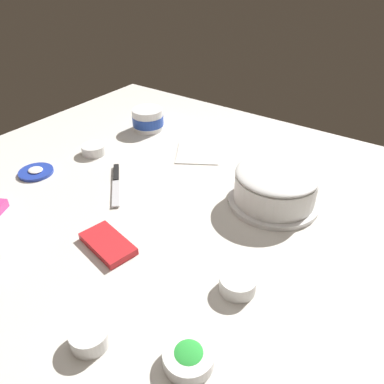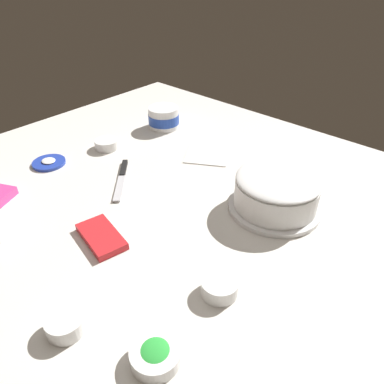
{
  "view_description": "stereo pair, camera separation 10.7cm",
  "coord_description": "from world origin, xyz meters",
  "px_view_note": "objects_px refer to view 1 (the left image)",
  "views": [
    {
      "loc": [
        -0.61,
        0.65,
        0.64
      ],
      "look_at": [
        -0.11,
        -0.07,
        0.04
      ],
      "focal_mm": 34.44,
      "sensor_mm": 36.0,
      "label": 1
    },
    {
      "loc": [
        -0.69,
        0.58,
        0.64
      ],
      "look_at": [
        -0.11,
        -0.07,
        0.04
      ],
      "focal_mm": 34.44,
      "sensor_mm": 36.0,
      "label": 2
    }
  ],
  "objects_px": {
    "frosting_tub": "(148,119)",
    "sprinkle_bowl_blue": "(238,283)",
    "candy_box_upper": "(108,244)",
    "sprinkle_bowl_pink": "(94,149)",
    "paper_napkin": "(198,153)",
    "frosted_cake": "(275,187)",
    "sprinkle_bowl_rainbow": "(90,336)",
    "frosting_tub_lid": "(36,172)",
    "spreading_knife": "(116,181)",
    "sprinkle_bowl_green": "(189,356)"
  },
  "relations": [
    {
      "from": "frosted_cake",
      "to": "candy_box_upper",
      "type": "bearing_deg",
      "value": 57.7
    },
    {
      "from": "frosting_tub",
      "to": "frosting_tub_lid",
      "type": "relative_size",
      "value": 1.13
    },
    {
      "from": "sprinkle_bowl_green",
      "to": "paper_napkin",
      "type": "bearing_deg",
      "value": -57.01
    },
    {
      "from": "sprinkle_bowl_pink",
      "to": "candy_box_upper",
      "type": "relative_size",
      "value": 0.58
    },
    {
      "from": "sprinkle_bowl_green",
      "to": "paper_napkin",
      "type": "xyz_separation_m",
      "value": [
        0.43,
        -0.66,
        -0.01
      ]
    },
    {
      "from": "frosted_cake",
      "to": "candy_box_upper",
      "type": "distance_m",
      "value": 0.49
    },
    {
      "from": "sprinkle_bowl_green",
      "to": "paper_napkin",
      "type": "height_order",
      "value": "sprinkle_bowl_green"
    },
    {
      "from": "frosting_tub",
      "to": "sprinkle_bowl_blue",
      "type": "xyz_separation_m",
      "value": [
        -0.71,
        0.52,
        -0.02
      ]
    },
    {
      "from": "frosted_cake",
      "to": "sprinkle_bowl_rainbow",
      "type": "bearing_deg",
      "value": 81.48
    },
    {
      "from": "frosting_tub",
      "to": "candy_box_upper",
      "type": "distance_m",
      "value": 0.7
    },
    {
      "from": "frosting_tub_lid",
      "to": "sprinkle_bowl_pink",
      "type": "height_order",
      "value": "sprinkle_bowl_pink"
    },
    {
      "from": "frosted_cake",
      "to": "frosting_tub_lid",
      "type": "bearing_deg",
      "value": 22.73
    },
    {
      "from": "frosted_cake",
      "to": "sprinkle_bowl_blue",
      "type": "relative_size",
      "value": 3.2
    },
    {
      "from": "frosting_tub",
      "to": "candy_box_upper",
      "type": "xyz_separation_m",
      "value": [
        -0.37,
        0.59,
        -0.03
      ]
    },
    {
      "from": "sprinkle_bowl_blue",
      "to": "sprinkle_bowl_rainbow",
      "type": "bearing_deg",
      "value": 58.92
    },
    {
      "from": "sprinkle_bowl_blue",
      "to": "paper_napkin",
      "type": "height_order",
      "value": "sprinkle_bowl_blue"
    },
    {
      "from": "candy_box_upper",
      "to": "sprinkle_bowl_rainbow",
      "type": "bearing_deg",
      "value": 140.81
    },
    {
      "from": "frosting_tub",
      "to": "frosting_tub_lid",
      "type": "bearing_deg",
      "value": 80.52
    },
    {
      "from": "frosting_tub_lid",
      "to": "paper_napkin",
      "type": "xyz_separation_m",
      "value": [
        -0.36,
        -0.42,
        -0.0
      ]
    },
    {
      "from": "frosting_tub",
      "to": "sprinkle_bowl_pink",
      "type": "relative_size",
      "value": 1.44
    },
    {
      "from": "sprinkle_bowl_rainbow",
      "to": "spreading_knife",
      "type": "bearing_deg",
      "value": -50.22
    },
    {
      "from": "candy_box_upper",
      "to": "frosting_tub",
      "type": "bearing_deg",
      "value": -45.71
    },
    {
      "from": "frosting_tub_lid",
      "to": "candy_box_upper",
      "type": "height_order",
      "value": "candy_box_upper"
    },
    {
      "from": "sprinkle_bowl_pink",
      "to": "paper_napkin",
      "type": "bearing_deg",
      "value": -145.88
    },
    {
      "from": "frosting_tub",
      "to": "spreading_knife",
      "type": "height_order",
      "value": "frosting_tub"
    },
    {
      "from": "frosted_cake",
      "to": "paper_napkin",
      "type": "bearing_deg",
      "value": -18.7
    },
    {
      "from": "sprinkle_bowl_green",
      "to": "frosting_tub_lid",
      "type": "bearing_deg",
      "value": -17.35
    },
    {
      "from": "frosted_cake",
      "to": "sprinkle_bowl_blue",
      "type": "bearing_deg",
      "value": 101.97
    },
    {
      "from": "frosting_tub_lid",
      "to": "sprinkle_bowl_rainbow",
      "type": "distance_m",
      "value": 0.7
    },
    {
      "from": "frosted_cake",
      "to": "paper_napkin",
      "type": "distance_m",
      "value": 0.37
    },
    {
      "from": "sprinkle_bowl_green",
      "to": "sprinkle_bowl_blue",
      "type": "distance_m",
      "value": 0.2
    },
    {
      "from": "sprinkle_bowl_rainbow",
      "to": "sprinkle_bowl_blue",
      "type": "relative_size",
      "value": 0.93
    },
    {
      "from": "frosted_cake",
      "to": "sprinkle_bowl_rainbow",
      "type": "distance_m",
      "value": 0.63
    },
    {
      "from": "frosted_cake",
      "to": "frosting_tub_lid",
      "type": "xyz_separation_m",
      "value": [
        0.71,
        0.3,
        -0.05
      ]
    },
    {
      "from": "sprinkle_bowl_rainbow",
      "to": "sprinkle_bowl_green",
      "type": "bearing_deg",
      "value": -157.15
    },
    {
      "from": "frosted_cake",
      "to": "candy_box_upper",
      "type": "relative_size",
      "value": 1.76
    },
    {
      "from": "sprinkle_bowl_rainbow",
      "to": "frosting_tub",
      "type": "bearing_deg",
      "value": -56.04
    },
    {
      "from": "frosting_tub",
      "to": "sprinkle_bowl_pink",
      "type": "distance_m",
      "value": 0.27
    },
    {
      "from": "sprinkle_bowl_pink",
      "to": "sprinkle_bowl_blue",
      "type": "bearing_deg",
      "value": 160.87
    },
    {
      "from": "frosted_cake",
      "to": "frosting_tub",
      "type": "distance_m",
      "value": 0.66
    },
    {
      "from": "sprinkle_bowl_rainbow",
      "to": "sprinkle_bowl_pink",
      "type": "height_order",
      "value": "sprinkle_bowl_rainbow"
    },
    {
      "from": "sprinkle_bowl_green",
      "to": "candy_box_upper",
      "type": "relative_size",
      "value": 0.63
    },
    {
      "from": "sprinkle_bowl_rainbow",
      "to": "paper_napkin",
      "type": "bearing_deg",
      "value": -71.03
    },
    {
      "from": "frosting_tub_lid",
      "to": "sprinkle_bowl_green",
      "type": "xyz_separation_m",
      "value": [
        -0.8,
        0.25,
        0.01
      ]
    },
    {
      "from": "frosted_cake",
      "to": "sprinkle_bowl_green",
      "type": "relative_size",
      "value": 2.78
    },
    {
      "from": "spreading_knife",
      "to": "frosting_tub_lid",
      "type": "bearing_deg",
      "value": 23.71
    },
    {
      "from": "candy_box_upper",
      "to": "sprinkle_bowl_blue",
      "type": "bearing_deg",
      "value": -156.56
    },
    {
      "from": "frosting_tub",
      "to": "frosted_cake",
      "type": "bearing_deg",
      "value": 164.2
    },
    {
      "from": "frosting_tub_lid",
      "to": "frosting_tub",
      "type": "bearing_deg",
      "value": -99.48
    },
    {
      "from": "sprinkle_bowl_pink",
      "to": "candy_box_upper",
      "type": "distance_m",
      "value": 0.51
    }
  ]
}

